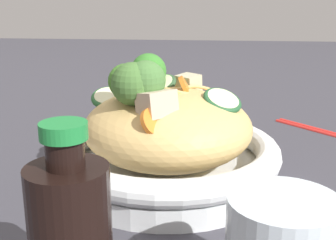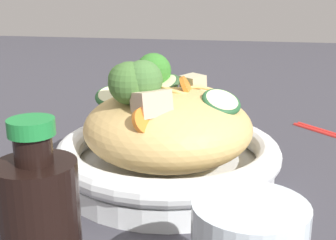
{
  "view_description": "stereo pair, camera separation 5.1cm",
  "coord_description": "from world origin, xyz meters",
  "views": [
    {
      "loc": [
        -0.05,
        0.49,
        0.22
      ],
      "look_at": [
        0.0,
        0.0,
        0.07
      ],
      "focal_mm": 48.04,
      "sensor_mm": 36.0,
      "label": 1
    },
    {
      "loc": [
        -0.1,
        0.48,
        0.22
      ],
      "look_at": [
        0.0,
        0.0,
        0.07
      ],
      "focal_mm": 48.04,
      "sensor_mm": 36.0,
      "label": 2
    }
  ],
  "objects": [
    {
      "name": "broccoli_florets",
      "position": [
        0.03,
        0.01,
        0.12
      ],
      "size": [
        0.07,
        0.14,
        0.06
      ],
      "color": "#93AF6F",
      "rests_on": "serving_bowl"
    },
    {
      "name": "soy_sauce_bottle",
      "position": [
        0.05,
        0.23,
        0.06
      ],
      "size": [
        0.06,
        0.06,
        0.14
      ],
      "color": "black",
      "rests_on": "ground_plane"
    },
    {
      "name": "ground_plane",
      "position": [
        0.0,
        0.0,
        0.0
      ],
      "size": [
        3.0,
        3.0,
        0.0
      ],
      "primitive_type": "plane",
      "color": "#3A3941"
    },
    {
      "name": "serving_bowl",
      "position": [
        0.0,
        0.0,
        0.03
      ],
      "size": [
        0.26,
        0.26,
        0.05
      ],
      "color": "white",
      "rests_on": "ground_plane"
    },
    {
      "name": "carrot_coins",
      "position": [
        -0.0,
        0.01,
        0.1
      ],
      "size": [
        0.06,
        0.17,
        0.04
      ],
      "color": "orange",
      "rests_on": "serving_bowl"
    },
    {
      "name": "noodle_heap",
      "position": [
        -0.0,
        -0.0,
        0.07
      ],
      "size": [
        0.19,
        0.19,
        0.09
      ],
      "color": "tan",
      "rests_on": "serving_bowl"
    },
    {
      "name": "zucchini_slices",
      "position": [
        0.01,
        -0.02,
        0.1
      ],
      "size": [
        0.19,
        0.12,
        0.04
      ],
      "color": "beige",
      "rests_on": "serving_bowl"
    },
    {
      "name": "chicken_chunks",
      "position": [
        0.01,
        -0.01,
        0.11
      ],
      "size": [
        0.1,
        0.15,
        0.03
      ],
      "color": "#CAB194",
      "rests_on": "serving_bowl"
    }
  ]
}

